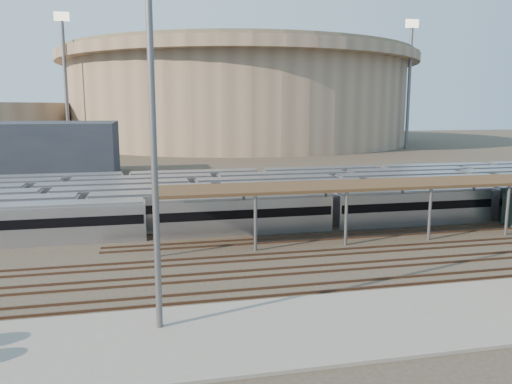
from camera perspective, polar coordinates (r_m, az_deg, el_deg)
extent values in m
plane|color=#383026|center=(43.56, -0.43, -7.21)|extent=(420.00, 420.00, 0.00)
cube|color=gray|center=(28.90, -4.08, -16.09)|extent=(50.00, 9.00, 0.20)
cube|color=#A6A7AB|center=(49.97, -12.01, -3.09)|extent=(112.00, 2.90, 3.60)
cube|color=#A6A7AB|center=(55.45, 0.58, -1.62)|extent=(112.00, 2.90, 3.60)
cube|color=#A6A7AB|center=(58.73, -4.51, -1.01)|extent=(112.00, 2.90, 3.60)
cube|color=#A6A7AB|center=(62.56, -7.28, -0.40)|extent=(112.00, 2.90, 3.60)
cube|color=#A6A7AB|center=(67.05, -4.70, 0.32)|extent=(112.00, 2.90, 3.60)
cube|color=#A6A7AB|center=(72.40, 0.46, 1.05)|extent=(112.00, 2.90, 3.60)
cylinder|color=#595A5E|center=(43.29, -11.25, -4.08)|extent=(0.30, 0.30, 5.00)
cylinder|color=#595A5E|center=(48.55, -11.40, -2.59)|extent=(0.30, 0.30, 5.00)
cylinder|color=#595A5E|center=(44.26, -0.06, -3.59)|extent=(0.30, 0.30, 5.00)
cylinder|color=#595A5E|center=(49.42, -1.41, -2.19)|extent=(0.30, 0.30, 5.00)
cylinder|color=#595A5E|center=(46.80, 10.25, -3.01)|extent=(0.30, 0.30, 5.00)
cylinder|color=#595A5E|center=(51.71, 7.96, -1.75)|extent=(0.30, 0.30, 5.00)
cylinder|color=#595A5E|center=(50.69, 19.24, -2.43)|extent=(0.30, 0.30, 5.00)
cylinder|color=#595A5E|center=(55.25, 16.32, -1.31)|extent=(0.30, 0.30, 5.00)
cylinder|color=#595A5E|center=(55.63, 26.79, -1.89)|extent=(0.30, 0.30, 5.00)
cylinder|color=#595A5E|center=(59.82, 23.55, -0.91)|extent=(0.30, 0.30, 5.00)
cube|color=#3E2A19|center=(54.78, 21.75, 1.11)|extent=(60.00, 6.00, 0.30)
cube|color=#4C3323|center=(41.90, 0.07, -7.77)|extent=(170.00, 0.12, 0.18)
cube|color=#4C3323|center=(43.30, -0.37, -7.19)|extent=(170.00, 0.12, 0.18)
cube|color=#4C3323|center=(38.20, 1.39, -9.52)|extent=(170.00, 0.12, 0.18)
cube|color=#4C3323|center=(39.58, 0.86, -8.83)|extent=(170.00, 0.12, 0.18)
cube|color=#4C3323|center=(34.57, 3.00, -11.64)|extent=(170.00, 0.12, 0.18)
cube|color=#4C3323|center=(35.92, 2.36, -10.80)|extent=(170.00, 0.12, 0.18)
cylinder|color=gray|center=(183.89, -1.93, 10.08)|extent=(116.00, 116.00, 28.00)
cylinder|color=gray|center=(184.65, -1.96, 14.89)|extent=(124.00, 124.00, 3.00)
cylinder|color=#655D48|center=(184.87, -1.96, 15.59)|extent=(120.00, 120.00, 1.50)
cylinder|color=#595A5E|center=(152.37, -20.89, 11.05)|extent=(1.00, 1.00, 36.00)
cube|color=#FFF2CC|center=(154.24, -21.34, 18.19)|extent=(4.00, 0.60, 2.40)
cylinder|color=#595A5E|center=(161.35, 17.07, 11.15)|extent=(1.00, 1.00, 36.00)
cube|color=#FFF2CC|center=(163.12, 17.42, 17.89)|extent=(4.00, 0.60, 2.40)
cylinder|color=#595A5E|center=(200.85, -13.07, 10.94)|extent=(1.00, 1.00, 36.00)
cube|color=#FFF2CC|center=(202.28, -13.28, 16.39)|extent=(4.00, 0.60, 2.40)
cylinder|color=#595A5E|center=(27.69, -11.54, 2.72)|extent=(0.36, 0.36, 18.38)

